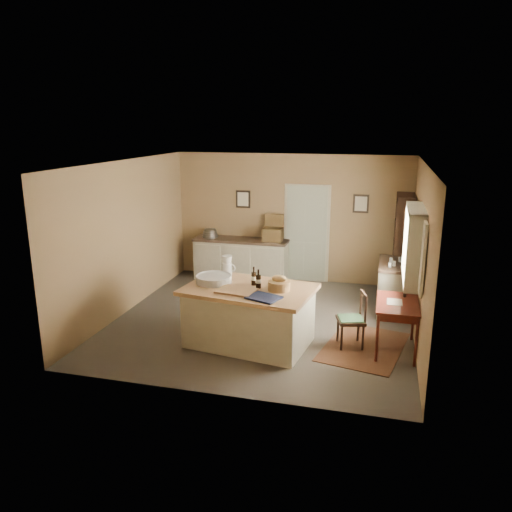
{
  "coord_description": "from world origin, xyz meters",
  "views": [
    {
      "loc": [
        1.9,
        -7.82,
        3.32
      ],
      "look_at": [
        -0.12,
        0.01,
        1.15
      ],
      "focal_mm": 35.0,
      "sensor_mm": 36.0,
      "label": 1
    }
  ],
  "objects_px": {
    "sideboard": "(241,258)",
    "right_cabinet": "(395,286)",
    "work_island": "(249,314)",
    "desk_chair": "(351,320)",
    "writing_desk": "(398,308)",
    "shelving_unit": "(405,246)"
  },
  "relations": [
    {
      "from": "writing_desk",
      "to": "work_island",
      "type": "bearing_deg",
      "value": -172.26
    },
    {
      "from": "shelving_unit",
      "to": "work_island",
      "type": "bearing_deg",
      "value": -128.75
    },
    {
      "from": "work_island",
      "to": "right_cabinet",
      "type": "relative_size",
      "value": 1.84
    },
    {
      "from": "work_island",
      "to": "desk_chair",
      "type": "height_order",
      "value": "work_island"
    },
    {
      "from": "sideboard",
      "to": "desk_chair",
      "type": "relative_size",
      "value": 2.42
    },
    {
      "from": "sideboard",
      "to": "writing_desk",
      "type": "relative_size",
      "value": 2.04
    },
    {
      "from": "desk_chair",
      "to": "shelving_unit",
      "type": "relative_size",
      "value": 0.42
    },
    {
      "from": "writing_desk",
      "to": "desk_chair",
      "type": "bearing_deg",
      "value": -178.55
    },
    {
      "from": "sideboard",
      "to": "shelving_unit",
      "type": "relative_size",
      "value": 1.02
    },
    {
      "from": "sideboard",
      "to": "writing_desk",
      "type": "distance_m",
      "value": 4.29
    },
    {
      "from": "work_island",
      "to": "right_cabinet",
      "type": "xyz_separation_m",
      "value": [
        2.2,
        2.01,
        -0.02
      ]
    },
    {
      "from": "sideboard",
      "to": "shelving_unit",
      "type": "bearing_deg",
      "value": -3.4
    },
    {
      "from": "writing_desk",
      "to": "shelving_unit",
      "type": "xyz_separation_m",
      "value": [
        0.15,
        2.63,
        0.32
      ]
    },
    {
      "from": "shelving_unit",
      "to": "desk_chair",
      "type": "bearing_deg",
      "value": -107.23
    },
    {
      "from": "right_cabinet",
      "to": "shelving_unit",
      "type": "relative_size",
      "value": 0.56
    },
    {
      "from": "desk_chair",
      "to": "right_cabinet",
      "type": "xyz_separation_m",
      "value": [
        0.67,
        1.73,
        0.04
      ]
    },
    {
      "from": "shelving_unit",
      "to": "writing_desk",
      "type": "bearing_deg",
      "value": -93.32
    },
    {
      "from": "sideboard",
      "to": "writing_desk",
      "type": "height_order",
      "value": "sideboard"
    },
    {
      "from": "right_cabinet",
      "to": "shelving_unit",
      "type": "height_order",
      "value": "shelving_unit"
    },
    {
      "from": "sideboard",
      "to": "shelving_unit",
      "type": "distance_m",
      "value": 3.41
    },
    {
      "from": "sideboard",
      "to": "right_cabinet",
      "type": "relative_size",
      "value": 1.83
    },
    {
      "from": "desk_chair",
      "to": "shelving_unit",
      "type": "distance_m",
      "value": 2.83
    }
  ]
}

